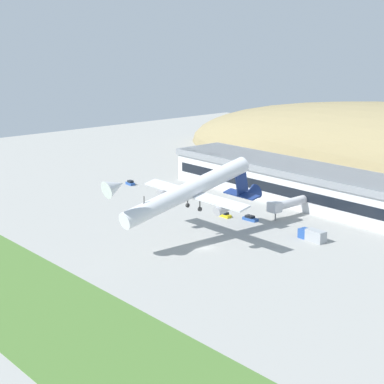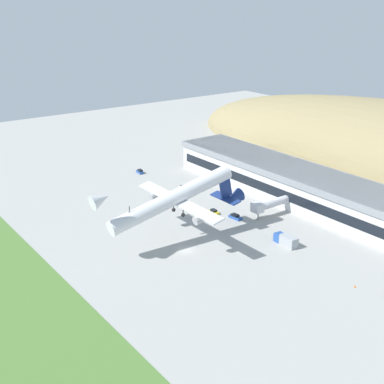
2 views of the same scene
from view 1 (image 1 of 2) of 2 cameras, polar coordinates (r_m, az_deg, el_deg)
name	(u,v)px [view 1 (image 1 of 2)]	position (r m, az deg, el deg)	size (l,w,h in m)	color
ground_plane	(205,248)	(157.98, 1.18, -5.02)	(380.81, 380.81, 0.00)	#9E9E99
grass_strip_foreground	(29,299)	(133.10, -14.29, -9.24)	(342.73, 27.46, 0.08)	#4C7533
terminal_building	(320,186)	(197.85, 11.29, 0.57)	(112.42, 20.21, 11.17)	silver
jetway_0	(286,204)	(184.21, 8.34, -1.06)	(3.38, 14.15, 5.43)	silver
cargo_airplane	(191,191)	(159.44, -0.09, 0.05)	(36.12, 49.53, 14.40)	silver
service_car_0	(250,218)	(181.14, 5.20, -2.35)	(4.68, 2.20, 1.44)	#264C99
service_car_1	(225,215)	(183.93, 2.97, -2.05)	(3.67, 1.76, 1.46)	gold
service_car_2	(184,196)	(204.17, -0.70, -0.36)	(4.33, 2.04, 1.69)	silver
service_car_3	(130,183)	(222.77, -5.51, 0.81)	(3.74, 1.95, 1.62)	#264C99
fuel_truck	(312,235)	(166.07, 10.66, -3.79)	(7.81, 2.95, 2.99)	#264C99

